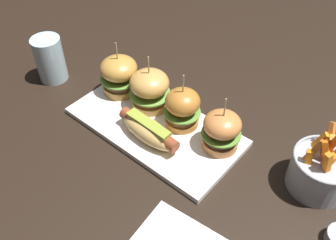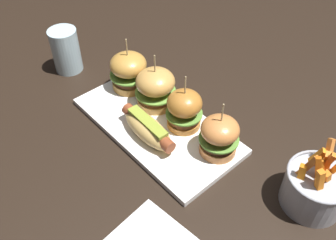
# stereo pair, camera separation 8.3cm
# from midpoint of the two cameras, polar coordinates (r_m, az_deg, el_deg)

# --- Properties ---
(ground_plane) EXTENTS (3.00, 3.00, 0.00)m
(ground_plane) POSITION_cam_midpoint_polar(r_m,az_deg,el_deg) (0.88, -4.70, -1.44)
(ground_plane) COLOR black
(platter_main) EXTENTS (0.41, 0.21, 0.01)m
(platter_main) POSITION_cam_midpoint_polar(r_m,az_deg,el_deg) (0.88, -4.73, -1.12)
(platter_main) COLOR white
(platter_main) RESTS_ON ground
(hot_dog) EXTENTS (0.16, 0.06, 0.05)m
(hot_dog) POSITION_cam_midpoint_polar(r_m,az_deg,el_deg) (0.83, -5.87, -1.72)
(hot_dog) COLOR #E1B461
(hot_dog) RESTS_ON platter_main
(slider_far_left) EXTENTS (0.10, 0.10, 0.14)m
(slider_far_left) POSITION_cam_midpoint_polar(r_m,az_deg,el_deg) (0.95, -10.00, 6.81)
(slider_far_left) COLOR #C08839
(slider_far_left) RESTS_ON platter_main
(slider_center_left) EXTENTS (0.10, 0.10, 0.14)m
(slider_center_left) POSITION_cam_midpoint_polar(r_m,az_deg,el_deg) (0.89, -5.49, 4.65)
(slider_center_left) COLOR tan
(slider_center_left) RESTS_ON platter_main
(slider_center_right) EXTENTS (0.09, 0.09, 0.14)m
(slider_center_right) POSITION_cam_midpoint_polar(r_m,az_deg,el_deg) (0.84, -0.56, 1.78)
(slider_center_right) COLOR #B4712B
(slider_center_right) RESTS_ON platter_main
(slider_far_right) EXTENTS (0.09, 0.09, 0.14)m
(slider_far_right) POSITION_cam_midpoint_polar(r_m,az_deg,el_deg) (0.80, 5.33, -1.78)
(slider_far_right) COLOR #CC7D3F
(slider_far_right) RESTS_ON platter_main
(fries_bucket) EXTENTS (0.12, 0.12, 0.14)m
(fries_bucket) POSITION_cam_midpoint_polar(r_m,az_deg,el_deg) (0.78, 19.68, -7.47)
(fries_bucket) COLOR #A8AAB2
(fries_bucket) RESTS_ON ground
(water_glass) EXTENTS (0.08, 0.08, 0.12)m
(water_glass) POSITION_cam_midpoint_polar(r_m,az_deg,el_deg) (1.06, -19.91, 8.71)
(water_glass) COLOR silver
(water_glass) RESTS_ON ground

